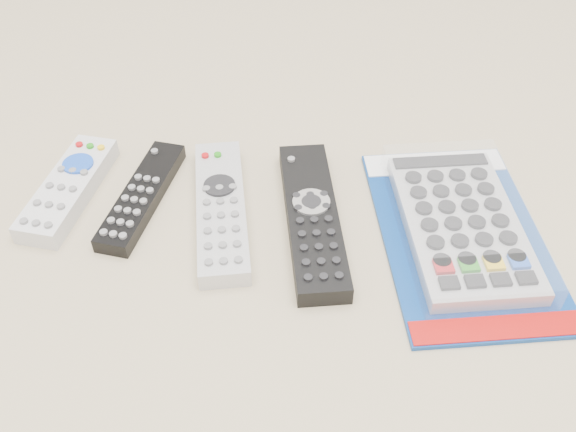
# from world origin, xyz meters

# --- Properties ---
(remote_small_grey) EXTENTS (0.08, 0.18, 0.03)m
(remote_small_grey) POSITION_xyz_m (-0.24, 0.06, 0.01)
(remote_small_grey) COLOR silver
(remote_small_grey) RESTS_ON ground
(remote_slim_black) EXTENTS (0.07, 0.18, 0.02)m
(remote_slim_black) POSITION_xyz_m (-0.16, 0.05, 0.01)
(remote_slim_black) COLOR black
(remote_slim_black) RESTS_ON ground
(remote_silver_dvd) EXTENTS (0.09, 0.22, 0.02)m
(remote_silver_dvd) POSITION_xyz_m (-0.06, 0.04, 0.01)
(remote_silver_dvd) COLOR #B8B8BD
(remote_silver_dvd) RESTS_ON ground
(remote_large_black) EXTENTS (0.09, 0.24, 0.03)m
(remote_large_black) POSITION_xyz_m (0.04, 0.03, 0.01)
(remote_large_black) COLOR black
(remote_large_black) RESTS_ON ground
(jumbo_remote_packaged) EXTENTS (0.21, 0.31, 0.04)m
(jumbo_remote_packaged) POSITION_xyz_m (0.21, 0.02, 0.02)
(jumbo_remote_packaged) COLOR navy
(jumbo_remote_packaged) RESTS_ON ground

